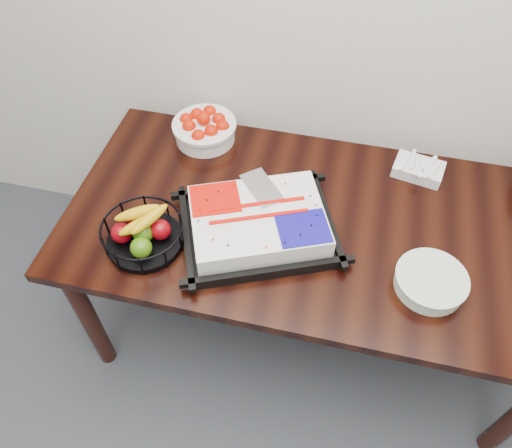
% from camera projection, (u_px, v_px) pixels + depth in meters
% --- Properties ---
extents(table, '(1.80, 0.90, 0.75)m').
position_uv_depth(table, '(314.00, 236.00, 1.85)').
color(table, black).
rests_on(table, ground).
extents(cake_tray, '(0.63, 0.57, 0.11)m').
position_uv_depth(cake_tray, '(258.00, 223.00, 1.71)').
color(cake_tray, black).
rests_on(cake_tray, table).
extents(tangerine_bowl, '(0.26, 0.26, 0.16)m').
position_uv_depth(tangerine_bowl, '(204.00, 125.00, 2.01)').
color(tangerine_bowl, white).
rests_on(tangerine_bowl, table).
extents(fruit_basket, '(0.28, 0.28, 0.15)m').
position_uv_depth(fruit_basket, '(143.00, 233.00, 1.67)').
color(fruit_basket, black).
rests_on(fruit_basket, table).
extents(plate_stack, '(0.23, 0.23, 0.06)m').
position_uv_depth(plate_stack, '(430.00, 282.00, 1.59)').
color(plate_stack, white).
rests_on(plate_stack, table).
extents(fork_bag, '(0.20, 0.15, 0.05)m').
position_uv_depth(fork_bag, '(418.00, 169.00, 1.91)').
color(fork_bag, silver).
rests_on(fork_bag, table).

